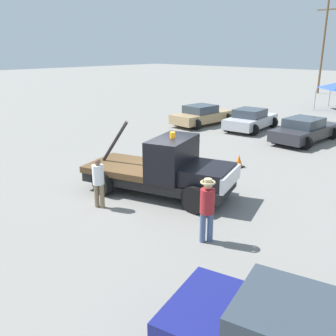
{
  "coord_description": "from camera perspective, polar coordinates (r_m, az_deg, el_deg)",
  "views": [
    {
      "loc": [
        8.85,
        -8.85,
        4.98
      ],
      "look_at": [
        0.5,
        0.0,
        1.05
      ],
      "focal_mm": 40.0,
      "sensor_mm": 36.0,
      "label": 1
    }
  ],
  "objects": [
    {
      "name": "parked_car_tan",
      "position": [
        25.42,
        5.21,
        8.01
      ],
      "size": [
        2.58,
        4.66,
        1.34
      ],
      "rotation": [
        0.0,
        0.0,
        1.52
      ],
      "color": "tan",
      "rests_on": "ground"
    },
    {
      "name": "person_near_truck",
      "position": [
        9.86,
        5.99,
        -5.66
      ],
      "size": [
        0.4,
        0.4,
        1.79
      ],
      "rotation": [
        0.0,
        0.0,
        2.57
      ],
      "color": "#475B84",
      "rests_on": "ground"
    },
    {
      "name": "traffic_cone",
      "position": [
        16.55,
        10.74,
        0.99
      ],
      "size": [
        0.4,
        0.4,
        0.55
      ],
      "color": "black",
      "rests_on": "ground"
    },
    {
      "name": "parked_car_charcoal",
      "position": [
        21.99,
        20.11,
        5.45
      ],
      "size": [
        2.55,
        4.81,
        1.34
      ],
      "rotation": [
        0.0,
        0.0,
        1.53
      ],
      "color": "#2D2D33",
      "rests_on": "ground"
    },
    {
      "name": "utility_pole",
      "position": [
        46.47,
        22.59,
        16.98
      ],
      "size": [
        2.2,
        0.24,
        10.05
      ],
      "color": "brown",
      "rests_on": "ground"
    },
    {
      "name": "parked_car_silver",
      "position": [
        24.31,
        12.47,
        7.21
      ],
      "size": [
        2.72,
        4.46,
        1.34
      ],
      "rotation": [
        0.0,
        0.0,
        1.68
      ],
      "color": "#B7B7BC",
      "rests_on": "ground"
    },
    {
      "name": "tow_truck",
      "position": [
        13.02,
        -0.33,
        -0.35
      ],
      "size": [
        5.67,
        3.49,
        2.51
      ],
      "rotation": [
        0.0,
        0.0,
        0.3
      ],
      "color": "black",
      "rests_on": "ground"
    },
    {
      "name": "ground_plane",
      "position": [
        13.46,
        -1.55,
        -3.81
      ],
      "size": [
        160.0,
        160.0,
        0.0
      ],
      "primitive_type": "plane",
      "color": "gray"
    },
    {
      "name": "person_at_hood",
      "position": [
        12.15,
        -10.57,
        -1.74
      ],
      "size": [
        0.37,
        0.37,
        1.66
      ],
      "rotation": [
        0.0,
        0.0,
        5.13
      ],
      "color": "#847051",
      "rests_on": "ground"
    }
  ]
}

